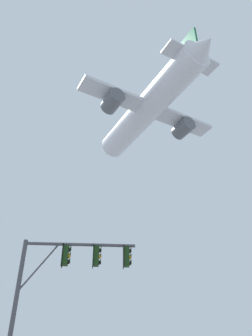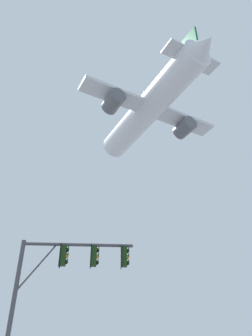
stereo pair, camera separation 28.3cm
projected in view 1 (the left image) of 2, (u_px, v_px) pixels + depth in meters
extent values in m
cylinder|color=#4C4C51|center=(13.00, 316.00, 13.02)|extent=(0.20, 0.20, 6.46)
cylinder|color=#4C4C51|center=(81.00, 245.00, 14.78)|extent=(5.09, 0.60, 0.15)
cylinder|color=#4C4C51|center=(39.00, 267.00, 14.11)|extent=(1.59, 0.22, 2.16)
cube|color=#193814|center=(126.00, 257.00, 14.65)|extent=(0.29, 0.34, 0.90)
cylinder|color=#193814|center=(126.00, 246.00, 14.92)|extent=(0.05, 0.05, 0.12)
cube|color=black|center=(123.00, 257.00, 14.64)|extent=(0.06, 0.46, 1.04)
sphere|color=black|center=(129.00, 251.00, 14.80)|extent=(0.20, 0.20, 0.20)
cylinder|color=#193814|center=(131.00, 250.00, 14.84)|extent=(0.06, 0.21, 0.21)
sphere|color=orange|center=(130.00, 257.00, 14.66)|extent=(0.20, 0.20, 0.20)
cylinder|color=#193814|center=(131.00, 256.00, 14.69)|extent=(0.06, 0.21, 0.21)
sphere|color=black|center=(130.00, 263.00, 14.51)|extent=(0.20, 0.20, 0.20)
cylinder|color=#193814|center=(131.00, 262.00, 14.55)|extent=(0.06, 0.21, 0.21)
cube|color=#193814|center=(96.00, 256.00, 14.56)|extent=(0.29, 0.34, 0.90)
cylinder|color=#193814|center=(97.00, 245.00, 14.82)|extent=(0.05, 0.05, 0.12)
cube|color=black|center=(93.00, 256.00, 14.55)|extent=(0.06, 0.46, 1.04)
sphere|color=black|center=(100.00, 250.00, 14.71)|extent=(0.20, 0.20, 0.20)
cylinder|color=#193814|center=(101.00, 249.00, 14.74)|extent=(0.06, 0.21, 0.21)
sphere|color=orange|center=(99.00, 256.00, 14.56)|extent=(0.20, 0.20, 0.20)
cylinder|color=#193814|center=(101.00, 255.00, 14.60)|extent=(0.06, 0.21, 0.21)
sphere|color=black|center=(99.00, 263.00, 14.42)|extent=(0.20, 0.20, 0.20)
cylinder|color=#193814|center=(101.00, 261.00, 14.45)|extent=(0.06, 0.21, 0.21)
cube|color=#193814|center=(66.00, 255.00, 14.46)|extent=(0.29, 0.34, 0.90)
cylinder|color=#193814|center=(67.00, 245.00, 14.72)|extent=(0.05, 0.05, 0.12)
cube|color=black|center=(62.00, 255.00, 14.45)|extent=(0.06, 0.46, 1.04)
sphere|color=black|center=(69.00, 250.00, 14.61)|extent=(0.20, 0.20, 0.20)
cylinder|color=#193814|center=(71.00, 248.00, 14.65)|extent=(0.06, 0.21, 0.21)
sphere|color=orange|center=(69.00, 256.00, 14.47)|extent=(0.20, 0.20, 0.20)
cylinder|color=#193814|center=(70.00, 255.00, 14.50)|extent=(0.06, 0.21, 0.21)
sphere|color=black|center=(68.00, 262.00, 14.32)|extent=(0.20, 0.20, 0.20)
cylinder|color=#193814|center=(70.00, 261.00, 14.36)|extent=(0.06, 0.21, 0.21)
cylinder|color=white|center=(147.00, 109.00, 48.99)|extent=(15.47, 22.81, 4.24)
cone|color=white|center=(109.00, 150.00, 58.90)|extent=(4.94, 4.52, 4.03)
cone|color=white|center=(204.00, 46.00, 39.18)|extent=(4.44, 4.08, 3.60)
cube|color=silver|center=(150.00, 109.00, 48.17)|extent=(21.00, 13.67, 0.48)
cylinder|color=#595B60|center=(113.00, 101.00, 44.88)|extent=(3.64, 3.94, 2.38)
cylinder|color=#595B60|center=(183.00, 128.00, 50.14)|extent=(3.64, 3.94, 2.38)
cube|color=#0C5933|center=(188.00, 50.00, 42.49)|extent=(2.11, 3.38, 5.03)
cube|color=silver|center=(191.00, 58.00, 41.27)|extent=(8.08, 6.00, 0.26)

